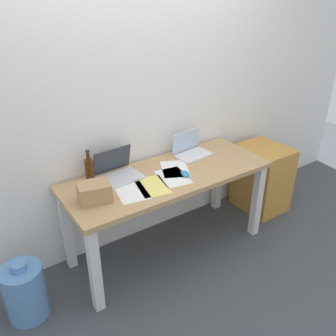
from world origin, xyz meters
name	(u,v)px	position (x,y,z in m)	size (l,w,h in m)	color
ground_plane	(168,247)	(0.00, 0.00, 0.00)	(8.00, 8.00, 0.00)	#42474C
back_wall	(141,93)	(0.00, 0.39, 1.30)	(5.20, 0.08, 2.60)	white
desk	(168,186)	(0.00, 0.00, 0.63)	(1.68, 0.65, 0.74)	tan
laptop_left	(118,172)	(-0.35, 0.17, 0.79)	(0.33, 0.27, 0.22)	silver
laptop_right	(191,150)	(0.36, 0.17, 0.79)	(0.32, 0.24, 0.20)	silver
beer_bottle	(89,169)	(-0.55, 0.24, 0.84)	(0.07, 0.07, 0.25)	#47280F
computer_mouse	(185,174)	(0.09, -0.10, 0.76)	(0.06, 0.10, 0.03)	#338CC6
cardboard_box	(94,192)	(-0.64, -0.04, 0.81)	(0.22, 0.16, 0.13)	tan
paper_sheet_near_back	(175,169)	(0.09, 0.03, 0.74)	(0.21, 0.30, 0.00)	white
paper_yellow_folder	(152,186)	(-0.21, -0.10, 0.74)	(0.21, 0.30, 0.00)	#F4E06B
paper_sheet_front_left	(131,192)	(-0.37, -0.08, 0.74)	(0.21, 0.30, 0.00)	white
paper_sheet_center	(173,177)	(0.00, -0.07, 0.74)	(0.21, 0.30, 0.00)	white
water_cooler_jug	(25,292)	(-1.21, -0.04, 0.21)	(0.28, 0.28, 0.46)	#598CC6
filing_cabinet	(262,178)	(1.16, 0.02, 0.33)	(0.40, 0.48, 0.67)	#C68938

